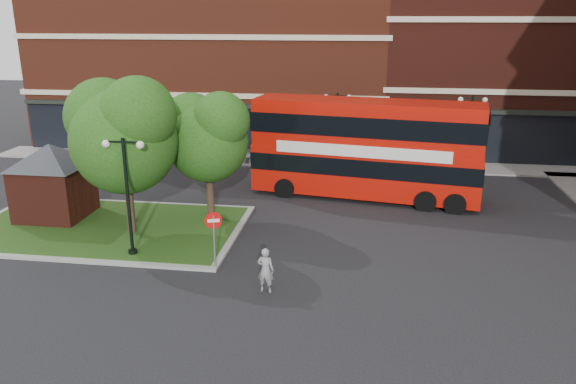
% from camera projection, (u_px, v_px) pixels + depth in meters
% --- Properties ---
extents(ground, '(120.00, 120.00, 0.00)m').
position_uv_depth(ground, '(263.00, 267.00, 22.31)').
color(ground, black).
rests_on(ground, ground).
extents(pavement_far, '(44.00, 3.00, 0.12)m').
position_uv_depth(pavement_far, '(308.00, 162.00, 37.86)').
color(pavement_far, slate).
rests_on(pavement_far, ground).
extents(terrace_far_left, '(26.00, 12.00, 14.00)m').
position_uv_depth(terrace_far_left, '(218.00, 49.00, 43.93)').
color(terrace_far_left, maroon).
rests_on(terrace_far_left, ground).
extents(terrace_far_right, '(18.00, 12.00, 16.00)m').
position_uv_depth(terrace_far_right, '(512.00, 37.00, 40.65)').
color(terrace_far_right, '#471911').
rests_on(terrace_far_right, ground).
extents(traffic_island, '(12.60, 7.60, 0.15)m').
position_uv_depth(traffic_island, '(106.00, 228.00, 26.21)').
color(traffic_island, gray).
rests_on(traffic_island, ground).
extents(kiosk, '(6.51, 6.51, 3.60)m').
position_uv_depth(kiosk, '(52.00, 173.00, 26.88)').
color(kiosk, '#471911').
rests_on(kiosk, traffic_island).
extents(tree_island_west, '(5.40, 4.71, 7.21)m').
position_uv_depth(tree_island_west, '(122.00, 131.00, 24.19)').
color(tree_island_west, '#2D2116').
rests_on(tree_island_west, ground).
extents(tree_island_east, '(4.46, 3.90, 6.29)m').
position_uv_depth(tree_island_east, '(206.00, 134.00, 26.29)').
color(tree_island_east, '#2D2116').
rests_on(tree_island_east, ground).
extents(lamp_island, '(1.72, 0.36, 5.00)m').
position_uv_depth(lamp_island, '(127.00, 191.00, 22.39)').
color(lamp_island, black).
rests_on(lamp_island, ground).
extents(lamp_far_left, '(1.72, 0.36, 5.00)m').
position_uv_depth(lamp_far_left, '(337.00, 128.00, 34.87)').
color(lamp_far_left, black).
rests_on(lamp_far_left, ground).
extents(lamp_far_right, '(1.72, 0.36, 5.00)m').
position_uv_depth(lamp_far_right, '(470.00, 132.00, 33.79)').
color(lamp_far_right, black).
rests_on(lamp_far_right, ground).
extents(bus, '(12.42, 4.67, 4.63)m').
position_uv_depth(bus, '(366.00, 143.00, 29.94)').
color(bus, '#B51107').
rests_on(bus, ground).
extents(woman, '(0.67, 0.49, 1.69)m').
position_uv_depth(woman, '(266.00, 270.00, 20.05)').
color(woman, gray).
rests_on(woman, ground).
extents(car_silver, '(3.88, 1.64, 1.31)m').
position_uv_depth(car_silver, '(237.00, 153.00, 37.86)').
color(car_silver, '#B0B1B7').
rests_on(car_silver, ground).
extents(car_white, '(4.85, 2.02, 1.56)m').
position_uv_depth(car_white, '(387.00, 162.00, 35.06)').
color(car_white, silver).
rests_on(car_white, ground).
extents(no_entry_sign, '(0.64, 0.27, 2.38)m').
position_uv_depth(no_entry_sign, '(214.00, 229.00, 21.57)').
color(no_entry_sign, slate).
rests_on(no_entry_sign, ground).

